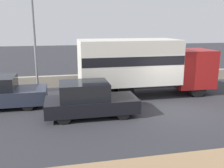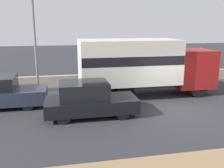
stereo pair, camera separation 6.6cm
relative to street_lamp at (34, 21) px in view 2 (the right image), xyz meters
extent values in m
plane|color=#2D2D33|center=(6.80, -4.86, -4.21)|extent=(80.00, 80.00, 0.00)
cube|color=#A39984|center=(6.80, 1.03, -3.83)|extent=(60.00, 0.35, 0.75)
cylinder|color=slate|center=(0.00, 0.00, -0.68)|extent=(0.14, 0.14, 7.06)
cube|color=maroon|center=(8.94, -2.10, -2.69)|extent=(2.24, 2.14, 2.15)
cube|color=black|center=(10.04, -2.10, -2.26)|extent=(0.06, 1.82, 0.95)
cube|color=#2D2D33|center=(5.11, -2.10, -3.50)|extent=(5.43, 1.41, 0.25)
cube|color=silver|center=(5.11, -2.10, -2.18)|extent=(5.43, 2.57, 2.38)
cube|color=black|center=(5.11, -2.10, -2.02)|extent=(5.40, 2.59, 0.48)
cylinder|color=black|center=(8.94, -1.20, -3.72)|extent=(0.97, 0.28, 0.97)
cylinder|color=black|center=(8.94, -3.00, -3.72)|extent=(0.97, 0.28, 0.97)
cylinder|color=black|center=(3.61, -1.20, -3.72)|extent=(0.97, 0.28, 0.97)
cylinder|color=black|center=(3.61, -3.00, -3.72)|extent=(0.97, 0.28, 0.97)
cylinder|color=black|center=(4.70, -1.20, -3.72)|extent=(0.97, 0.28, 0.97)
cylinder|color=black|center=(4.70, -3.00, -3.72)|extent=(0.97, 0.28, 0.97)
cube|color=black|center=(2.68, -4.76, -3.69)|extent=(4.06, 1.73, 0.59)
cube|color=black|center=(2.36, -4.76, -3.02)|extent=(2.11, 1.59, 0.74)
cylinder|color=black|center=(3.94, -4.02, -3.91)|extent=(0.60, 0.20, 0.60)
cylinder|color=black|center=(3.94, -5.51, -3.91)|extent=(0.60, 0.20, 0.60)
cylinder|color=black|center=(1.43, -4.02, -3.91)|extent=(0.60, 0.20, 0.60)
cylinder|color=black|center=(1.43, -5.51, -3.91)|extent=(0.60, 0.20, 0.60)
cylinder|color=black|center=(-0.21, -1.91, -3.93)|extent=(0.56, 0.20, 0.56)
cylinder|color=black|center=(-0.21, -3.46, -3.93)|extent=(0.56, 0.20, 0.56)
camera|label=1|loc=(1.38, -15.35, -0.20)|focal=40.00mm
camera|label=2|loc=(1.45, -15.36, -0.20)|focal=40.00mm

